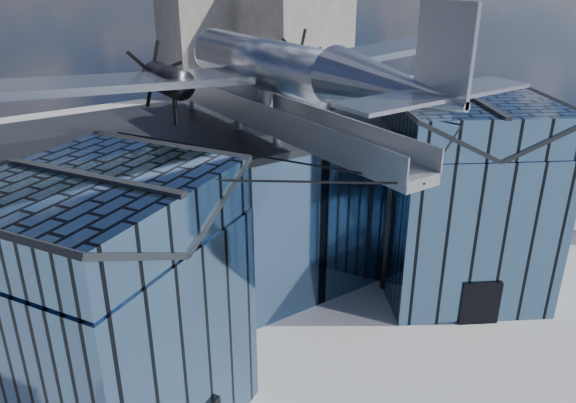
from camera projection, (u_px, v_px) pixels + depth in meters
ground_plane at (309, 334)px, 30.60m from camera, size 120.00×120.00×0.00m
museum at (251, 206)px, 32.84m from camera, size 32.88×24.50×17.60m
bg_towers at (65, 43)px, 65.73m from camera, size 77.00×24.50×26.00m
tree_side_e at (417, 143)px, 52.23m from camera, size 4.00×4.00×4.73m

